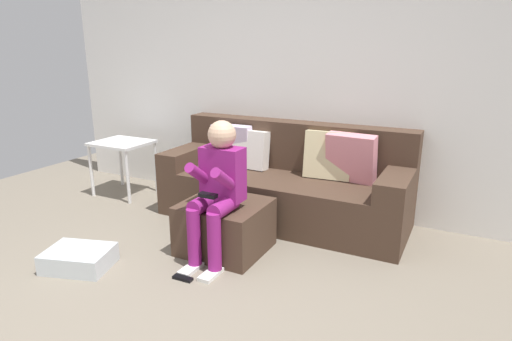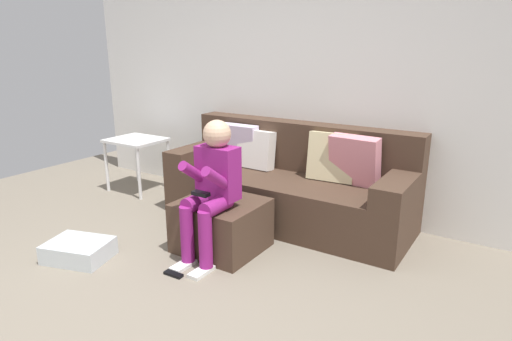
{
  "view_description": "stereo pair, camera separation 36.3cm",
  "coord_description": "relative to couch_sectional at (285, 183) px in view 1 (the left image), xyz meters",
  "views": [
    {
      "loc": [
        1.73,
        -1.74,
        1.65
      ],
      "look_at": [
        0.08,
        1.5,
        0.6
      ],
      "focal_mm": 30.4,
      "sensor_mm": 36.0,
      "label": 1
    },
    {
      "loc": [
        2.04,
        -1.56,
        1.65
      ],
      "look_at": [
        0.08,
        1.5,
        0.6
      ],
      "focal_mm": 30.4,
      "sensor_mm": 36.0,
      "label": 2
    }
  ],
  "objects": [
    {
      "name": "wall_back",
      "position": [
        -0.16,
        0.41,
        1.02
      ],
      "size": [
        5.53,
        0.1,
        2.75
      ],
      "primitive_type": "cube",
      "color": "white",
      "rests_on": "ground_plane"
    },
    {
      "name": "ottoman",
      "position": [
        -0.16,
        -0.88,
        -0.15
      ],
      "size": [
        0.66,
        0.61,
        0.42
      ],
      "primitive_type": "cube",
      "color": "#473326",
      "rests_on": "ground_plane"
    },
    {
      "name": "couch_sectional",
      "position": [
        0.0,
        0.0,
        0.0
      ],
      "size": [
        2.36,
        0.86,
        0.92
      ],
      "color": "#473326",
      "rests_on": "ground_plane"
    },
    {
      "name": "side_table",
      "position": [
        -1.93,
        -0.17,
        0.16
      ],
      "size": [
        0.6,
        0.52,
        0.61
      ],
      "color": "white",
      "rests_on": "ground_plane"
    },
    {
      "name": "storage_bin",
      "position": [
        -1.01,
        -1.65,
        -0.29
      ],
      "size": [
        0.57,
        0.49,
        0.15
      ],
      "primitive_type": "cube",
      "rotation": [
        0.0,
        0.0,
        0.3
      ],
      "color": "silver",
      "rests_on": "ground_plane"
    },
    {
      "name": "person_seated",
      "position": [
        -0.12,
        -1.05,
        0.27
      ],
      "size": [
        0.33,
        0.57,
        1.11
      ],
      "color": "#8C1E72",
      "rests_on": "ground_plane"
    },
    {
      "name": "ground_plane",
      "position": [
        -0.16,
        -1.98,
        -0.36
      ],
      "size": [
        7.18,
        7.18,
        0.0
      ],
      "primitive_type": "plane",
      "color": "slate"
    },
    {
      "name": "remote_near_ottoman",
      "position": [
        -0.19,
        -1.44,
        -0.35
      ],
      "size": [
        0.16,
        0.06,
        0.02
      ],
      "primitive_type": "cube",
      "rotation": [
        0.0,
        0.0,
        0.02
      ],
      "color": "black",
      "rests_on": "ground_plane"
    }
  ]
}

